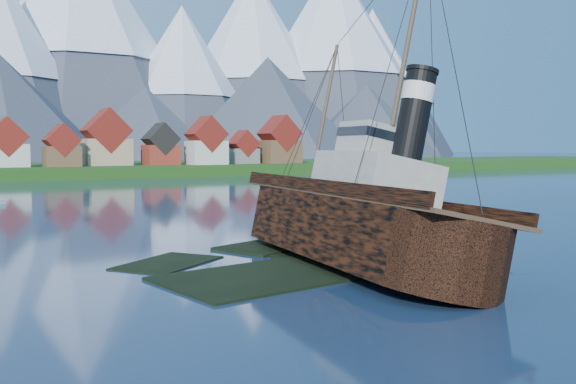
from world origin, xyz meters
TOP-DOWN VIEW (x-y plane):
  - ground at (0.00, 0.00)m, footprint 1400.00×1400.00m
  - shoal at (1.78, 2.15)m, footprint 31.71×21.24m
  - shore_bank at (0.00, 170.00)m, footprint 600.00×80.00m
  - seawall at (0.00, 132.00)m, footprint 600.00×2.50m
  - tugboat_wreck at (2.43, 0.49)m, footprint 7.60×32.75m
  - sailboat_d at (63.97, 66.25)m, footprint 6.94×7.57m

SIDE VIEW (x-z plane):
  - shoal at x=1.78m, z-range -0.92..0.22m
  - ground at x=0.00m, z-range 0.00..0.00m
  - shore_bank at x=0.00m, z-range -1.60..1.60m
  - seawall at x=0.00m, z-range -1.00..1.00m
  - sailboat_d at x=63.97m, z-range -5.36..5.87m
  - tugboat_wreck at x=2.43m, z-range -9.73..16.22m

